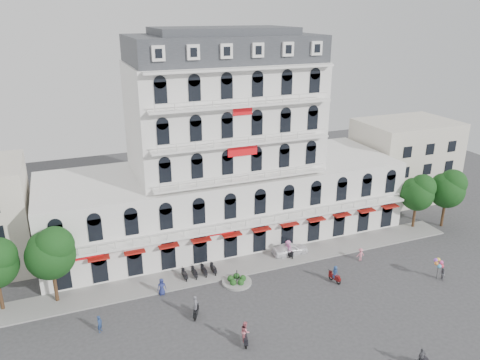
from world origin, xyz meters
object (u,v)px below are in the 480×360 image
at_px(balloon_vendor, 441,269).
at_px(rider_center, 288,248).
at_px(rider_east, 335,274).
at_px(parked_car, 290,249).
at_px(rider_northeast, 421,359).
at_px(rider_west, 196,307).
at_px(rider_southwest, 245,333).

bearing_deg(balloon_vendor, rider_center, 141.76).
xyz_separation_m(rider_east, balloon_vendor, (10.85, -3.78, 0.39)).
xyz_separation_m(parked_car, rider_center, (-0.61, -0.56, 0.47)).
bearing_deg(rider_northeast, rider_west, -49.52).
bearing_deg(rider_northeast, rider_southwest, -41.39).
height_order(rider_southwest, balloon_vendor, balloon_vendor).
bearing_deg(parked_car, rider_southwest, 140.49).
xyz_separation_m(rider_northeast, balloon_vendor, (11.38, 9.92, 0.38)).
relative_size(parked_car, balloon_vendor, 1.77).
relative_size(rider_southwest, rider_center, 1.04).
xyz_separation_m(rider_southwest, rider_northeast, (12.21, -7.97, -0.28)).
distance_m(rider_west, rider_east, 15.66).
bearing_deg(rider_center, rider_southwest, -59.26).
bearing_deg(rider_southwest, rider_northeast, -107.21).
bearing_deg(rider_west, balloon_vendor, -71.18).
distance_m(rider_northeast, rider_center, 20.35).
bearing_deg(rider_southwest, parked_car, -24.75).
height_order(parked_car, rider_southwest, rider_southwest).
height_order(rider_west, rider_southwest, rider_southwest).
bearing_deg(rider_east, rider_center, 4.10).
height_order(rider_west, balloon_vendor, balloon_vendor).
xyz_separation_m(rider_southwest, balloon_vendor, (23.59, 1.95, 0.10)).
distance_m(rider_west, rider_southwest, 6.05).
height_order(rider_east, rider_center, rider_center).
height_order(rider_southwest, rider_center, rider_southwest).
xyz_separation_m(rider_west, rider_southwest, (2.91, -5.30, 0.13)).
bearing_deg(rider_northeast, rider_east, -100.48).
distance_m(rider_northeast, balloon_vendor, 15.10).
xyz_separation_m(parked_car, balloon_vendor, (12.54, -10.92, 0.59)).
height_order(rider_west, rider_northeast, rider_west).
bearing_deg(rider_west, rider_northeast, -105.25).
bearing_deg(rider_west, rider_southwest, -125.20).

